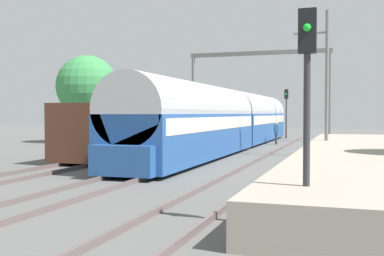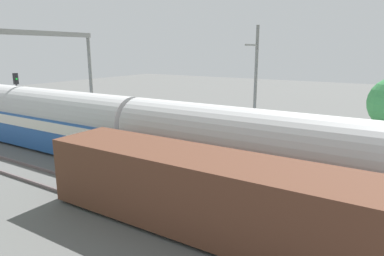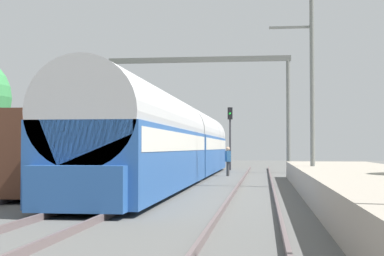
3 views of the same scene
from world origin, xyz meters
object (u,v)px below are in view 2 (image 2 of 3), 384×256
at_px(catenary_gantry, 21,63).
at_px(person_crossing, 101,130).
at_px(railway_signal_far, 17,94).
at_px(freight_car, 203,192).
at_px(passenger_train, 135,133).

bearing_deg(catenary_gantry, person_crossing, -64.99).
height_order(person_crossing, railway_signal_far, railway_signal_far).
distance_m(freight_car, catenary_gantry, 17.86).
distance_m(person_crossing, railway_signal_far, 9.27).
height_order(passenger_train, catenary_gantry, catenary_gantry).
xyz_separation_m(passenger_train, railway_signal_far, (1.92, 14.30, 1.04)).
height_order(person_crossing, catenary_gantry, catenary_gantry).
height_order(freight_car, person_crossing, freight_car).
relative_size(freight_car, person_crossing, 7.51).
bearing_deg(railway_signal_far, freight_car, -105.82).
distance_m(railway_signal_far, catenary_gantry, 5.26).
bearing_deg(catenary_gantry, railway_signal_far, 65.13).
bearing_deg(person_crossing, freight_car, 129.81).
height_order(passenger_train, person_crossing, passenger_train).
bearing_deg(catenary_gantry, freight_car, -103.46).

